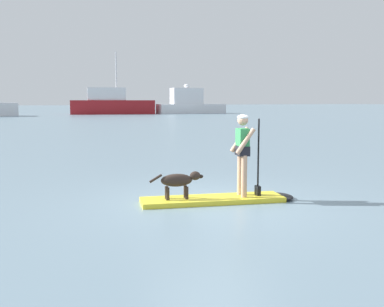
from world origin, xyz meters
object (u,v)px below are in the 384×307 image
object	(u,v)px
person_paddler	(243,149)
moored_boat_far_port	(190,104)
paddleboard	(223,199)
moored_boat_starboard	(111,104)
dog	(179,181)

from	to	relation	value
person_paddler	moored_boat_far_port	world-z (taller)	moored_boat_far_port
moored_boat_far_port	person_paddler	bearing A→B (deg)	-113.72
paddleboard	moored_boat_starboard	distance (m)	61.80
moored_boat_starboard	person_paddler	bearing A→B (deg)	-102.39
paddleboard	dog	bearing A→B (deg)	167.11
person_paddler	dog	xyz separation A→B (m)	(-1.31, 0.30, -0.62)
paddleboard	dog	xyz separation A→B (m)	(-0.90, 0.21, 0.42)
person_paddler	dog	size ratio (longest dim) A/B	1.55
person_paddler	moored_boat_far_port	xyz separation A→B (m)	(25.58, 58.22, 0.42)
paddleboard	person_paddler	world-z (taller)	person_paddler
person_paddler	dog	bearing A→B (deg)	167.11
dog	moored_boat_far_port	bearing A→B (deg)	65.09
dog	moored_boat_far_port	xyz separation A→B (m)	(26.90, 57.91, 1.04)
paddleboard	moored_boat_far_port	world-z (taller)	moored_boat_far_port
paddleboard	moored_boat_far_port	distance (m)	63.69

